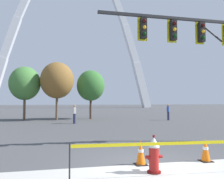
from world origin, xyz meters
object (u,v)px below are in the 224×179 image
object	(u,v)px
fire_hydrant	(154,155)
monument_arch	(74,35)
traffic_signal_gantry	(210,47)
pedestrian_walking_left	(168,112)
traffic_cone_mid_sidewalk	(206,150)
pedestrian_standing_center	(74,114)
traffic_cone_by_hydrant	(141,153)

from	to	relation	value
fire_hydrant	monument_arch	world-z (taller)	monument_arch
traffic_signal_gantry	pedestrian_walking_left	size ratio (longest dim) A/B	4.92
traffic_cone_mid_sidewalk	pedestrian_standing_center	xyz separation A→B (m)	(-3.51, 13.08, 0.46)
pedestrian_walking_left	pedestrian_standing_center	size ratio (longest dim) A/B	1.00
traffic_cone_by_hydrant	pedestrian_walking_left	world-z (taller)	pedestrian_walking_left
pedestrian_standing_center	traffic_cone_mid_sidewalk	bearing A→B (deg)	-74.96
traffic_cone_by_hydrant	pedestrian_walking_left	distance (m)	16.63
monument_arch	traffic_cone_mid_sidewalk	bearing A→B (deg)	-88.16
monument_arch	traffic_signal_gantry	bearing A→B (deg)	-85.88
traffic_signal_gantry	monument_arch	distance (m)	59.29
fire_hydrant	pedestrian_standing_center	distance (m)	13.88
traffic_cone_mid_sidewalk	pedestrian_standing_center	bearing A→B (deg)	105.04
traffic_cone_by_hydrant	pedestrian_standing_center	distance (m)	13.10
monument_arch	pedestrian_standing_center	size ratio (longest dim) A/B	30.64
traffic_cone_mid_sidewalk	fire_hydrant	bearing A→B (deg)	-160.55
traffic_cone_by_hydrant	monument_arch	bearing A→B (deg)	89.80
monument_arch	pedestrian_standing_center	bearing A→B (deg)	-91.98
traffic_cone_by_hydrant	traffic_cone_mid_sidewalk	xyz separation A→B (m)	(2.12, -0.06, 0.00)
pedestrian_walking_left	monument_arch	bearing A→B (deg)	99.84
traffic_cone_mid_sidewalk	monument_arch	bearing A→B (deg)	91.84
fire_hydrant	traffic_cone_by_hydrant	bearing A→B (deg)	96.82
fire_hydrant	pedestrian_walking_left	distance (m)	17.27
pedestrian_standing_center	traffic_cone_by_hydrant	bearing A→B (deg)	-83.87
fire_hydrant	traffic_cone_by_hydrant	world-z (taller)	fire_hydrant
traffic_signal_gantry	monument_arch	bearing A→B (deg)	94.12
traffic_cone_mid_sidewalk	traffic_signal_gantry	world-z (taller)	traffic_signal_gantry
pedestrian_standing_center	fire_hydrant	bearing A→B (deg)	-83.83
traffic_signal_gantry	pedestrian_standing_center	bearing A→B (deg)	118.74
fire_hydrant	traffic_cone_mid_sidewalk	distance (m)	2.15
pedestrian_standing_center	traffic_signal_gantry	bearing A→B (deg)	-61.26
fire_hydrant	traffic_signal_gantry	distance (m)	6.70
fire_hydrant	traffic_cone_mid_sidewalk	xyz separation A→B (m)	(2.02, 0.71, -0.11)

